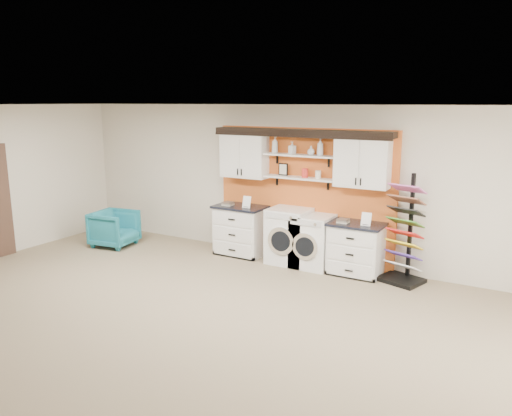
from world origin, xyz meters
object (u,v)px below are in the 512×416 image
Objects in this scene: sample_rack at (404,249)px; armchair at (115,228)px; dryer at (313,241)px; base_cabinet_right at (356,249)px; base_cabinet_left at (241,230)px; washer at (289,236)px.

sample_rack is 5.59m from armchair.
dryer is 1.56m from sample_rack.
base_cabinet_left is at bearing -180.00° from base_cabinet_right.
sample_rack is (1.56, 0.04, 0.08)m from dryer.
dryer is 0.53× the size of sample_rack.
sample_rack is (0.78, 0.04, 0.11)m from base_cabinet_right.
washer reaches higher than armchair.
base_cabinet_right is at bearing 0.16° from washer.
dryer is at bearing 0.00° from washer.
dryer is 1.18× the size of armchair.
base_cabinet_left is 1.04× the size of dryer.
washer is (1.02, -0.00, 0.03)m from base_cabinet_left.
sample_rack is at bearing 1.44° from dryer.
base_cabinet_left reaches higher than base_cabinet_right.
washer is at bearing 180.00° from dryer.
base_cabinet_right is 1.15× the size of armchair.
base_cabinet_right is 0.78m from dryer.
base_cabinet_right is at bearing 0.00° from base_cabinet_left.
armchair is (-3.51, -0.78, -0.14)m from washer.
dryer is at bearing -0.13° from base_cabinet_left.
dryer reaches higher than armchair.
armchair is at bearing -154.54° from sample_rack.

